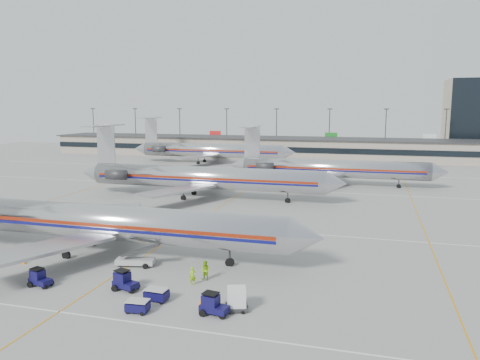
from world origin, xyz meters
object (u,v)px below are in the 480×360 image
(tug_center, at_px, (124,281))
(uld_container, at_px, (237,299))
(jet_second_row, at_px, (200,177))
(jet_foreground, at_px, (95,221))
(belt_loader, at_px, (136,260))

(tug_center, height_order, uld_container, uld_container)
(tug_center, bearing_deg, uld_container, 9.45)
(uld_container, bearing_deg, tug_center, 155.24)
(jet_second_row, xyz_separation_m, tug_center, (8.44, -41.07, -2.87))
(jet_foreground, bearing_deg, uld_container, -27.34)
(tug_center, xyz_separation_m, belt_loader, (-2.07, 5.99, -0.19))
(jet_foreground, bearing_deg, jet_second_row, 90.32)
(jet_foreground, distance_m, tug_center, 12.20)
(jet_foreground, xyz_separation_m, jet_second_row, (-0.18, 32.55, 0.07))
(uld_container, bearing_deg, jet_foreground, 134.43)
(jet_second_row, bearing_deg, jet_foreground, -89.68)
(jet_second_row, relative_size, tug_center, 19.73)
(uld_container, bearing_deg, belt_loader, 132.11)
(jet_foreground, height_order, uld_container, jet_foreground)
(jet_second_row, distance_m, uld_container, 46.45)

